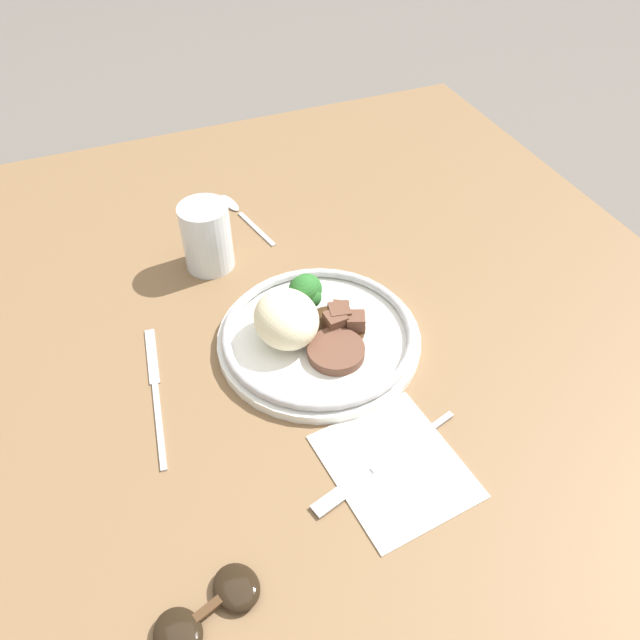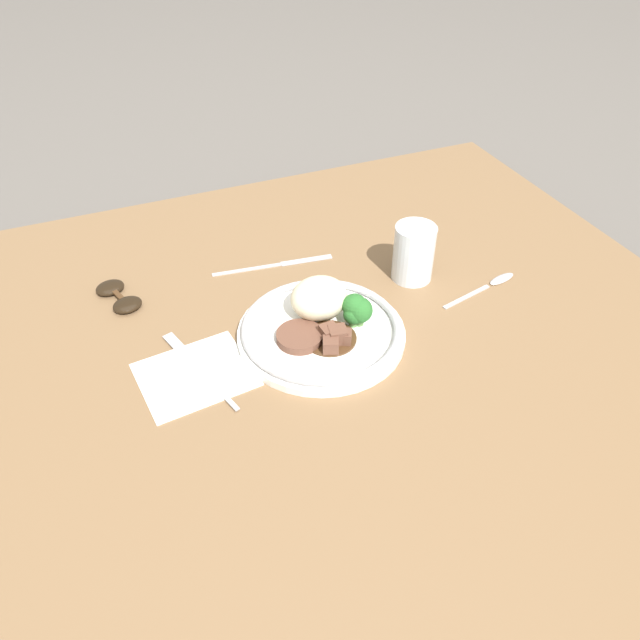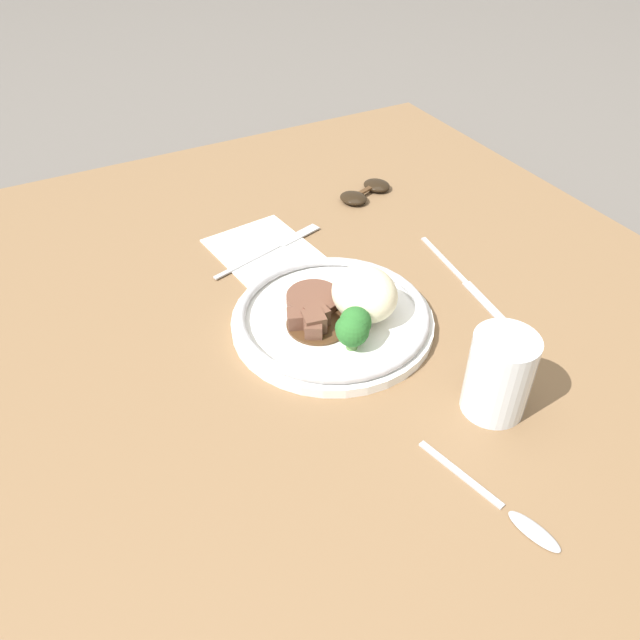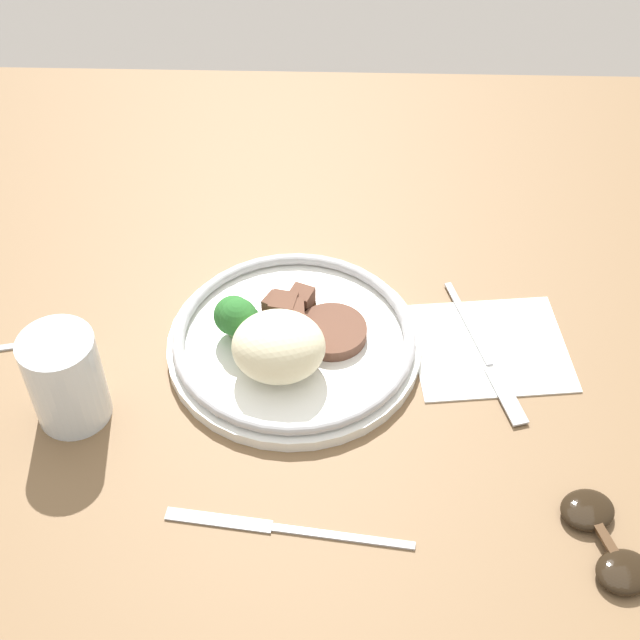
# 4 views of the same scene
# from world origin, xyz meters

# --- Properties ---
(ground_plane) EXTENTS (8.00, 8.00, 0.00)m
(ground_plane) POSITION_xyz_m (0.00, 0.00, 0.00)
(ground_plane) COLOR #5B5651
(dining_table) EXTENTS (1.19, 1.05, 0.05)m
(dining_table) POSITION_xyz_m (0.00, 0.00, 0.02)
(dining_table) COLOR brown
(dining_table) RESTS_ON ground
(napkin) EXTENTS (0.17, 0.15, 0.00)m
(napkin) POSITION_xyz_m (-0.21, 0.00, 0.05)
(napkin) COLOR white
(napkin) RESTS_ON dining_table
(plate) EXTENTS (0.25, 0.25, 0.08)m
(plate) POSITION_xyz_m (-0.01, 0.01, 0.07)
(plate) COLOR white
(plate) RESTS_ON dining_table
(juice_glass) EXTENTS (0.07, 0.07, 0.10)m
(juice_glass) POSITION_xyz_m (0.19, 0.09, 0.09)
(juice_glass) COLOR yellow
(juice_glass) RESTS_ON dining_table
(fork) EXTENTS (0.07, 0.19, 0.00)m
(fork) POSITION_xyz_m (-0.21, 0.02, 0.05)
(fork) COLOR #ADADB2
(fork) RESTS_ON napkin
(knife) EXTENTS (0.21, 0.03, 0.00)m
(knife) POSITION_xyz_m (-0.01, 0.21, 0.05)
(knife) COLOR #ADADB2
(knife) RESTS_ON dining_table
(sunglasses) EXTENTS (0.08, 0.11, 0.01)m
(sunglasses) POSITION_xyz_m (-0.28, 0.22, 0.05)
(sunglasses) COLOR black
(sunglasses) RESTS_ON dining_table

